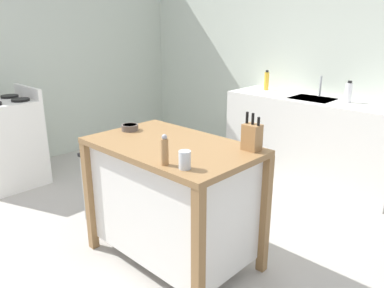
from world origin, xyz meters
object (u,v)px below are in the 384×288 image
object	(u,v)px
sink_faucet	(320,86)
bottle_hand_soap	(267,81)
bowl_ceramic_small	(130,127)
stove	(8,143)
knife_block	(252,137)
drinking_cup	(185,160)
trash_bin	(106,188)
bottle_dish_soap	(348,92)
kitchen_island	(173,197)
pepper_grinder	(165,151)

from	to	relation	value
sink_faucet	bottle_hand_soap	size ratio (longest dim) A/B	0.94
bowl_ceramic_small	stove	distance (m)	1.88
bowl_ceramic_small	stove	size ratio (longest dim) A/B	0.12
knife_block	drinking_cup	xyz separation A→B (m)	(-0.08, -0.53, -0.04)
bowl_ceramic_small	sink_faucet	world-z (taller)	sink_faucet
trash_bin	bottle_dish_soap	world-z (taller)	bottle_dish_soap
knife_block	bowl_ceramic_small	distance (m)	0.98
kitchen_island	pepper_grinder	distance (m)	0.63
pepper_grinder	sink_faucet	size ratio (longest dim) A/B	0.84
pepper_grinder	bowl_ceramic_small	bearing A→B (deg)	157.12
kitchen_island	sink_faucet	xyz separation A→B (m)	(-0.02, 2.24, 0.52)
bowl_ceramic_small	drinking_cup	world-z (taller)	drinking_cup
sink_faucet	bottle_dish_soap	world-z (taller)	sink_faucet
sink_faucet	bottle_hand_soap	bearing A→B (deg)	-175.34
kitchen_island	stove	world-z (taller)	stove
bowl_ceramic_small	pepper_grinder	xyz separation A→B (m)	(0.73, -0.31, 0.06)
trash_bin	bowl_ceramic_small	bearing A→B (deg)	4.02
bottle_dish_soap	trash_bin	bearing A→B (deg)	-118.47
trash_bin	sink_faucet	world-z (taller)	sink_faucet
sink_faucet	kitchen_island	bearing A→B (deg)	-89.54
bowl_ceramic_small	sink_faucet	xyz separation A→B (m)	(0.45, 2.23, 0.10)
kitchen_island	bowl_ceramic_small	size ratio (longest dim) A/B	9.23
pepper_grinder	bottle_hand_soap	xyz separation A→B (m)	(-0.93, 2.49, 0.04)
kitchen_island	bowl_ceramic_small	world-z (taller)	bowl_ceramic_small
bowl_ceramic_small	trash_bin	distance (m)	0.71
sink_faucet	knife_block	bearing A→B (deg)	-76.17
kitchen_island	pepper_grinder	bearing A→B (deg)	-49.05
kitchen_island	trash_bin	bearing A→B (deg)	-178.74
trash_bin	stove	distance (m)	1.47
drinking_cup	sink_faucet	size ratio (longest dim) A/B	0.48
pepper_grinder	bottle_dish_soap	bearing A→B (deg)	88.30
bottle_dish_soap	stove	bearing A→B (deg)	-137.47
bowl_ceramic_small	pepper_grinder	world-z (taller)	pepper_grinder
knife_block	bottle_dish_soap	distance (m)	1.87
bowl_ceramic_small	drinking_cup	distance (m)	0.90
sink_faucet	stove	world-z (taller)	sink_faucet
stove	drinking_cup	bearing A→B (deg)	-0.10
trash_bin	bottle_dish_soap	xyz separation A→B (m)	(1.16, 2.15, 0.70)
stove	bottle_hand_soap	bearing A→B (deg)	56.81
bowl_ceramic_small	bottle_hand_soap	distance (m)	2.19
drinking_cup	bottle_dish_soap	distance (m)	2.39
sink_faucet	bottle_dish_soap	size ratio (longest dim) A/B	1.01
sink_faucet	stove	bearing A→B (deg)	-131.99
drinking_cup	pepper_grinder	world-z (taller)	pepper_grinder
knife_block	kitchen_island	bearing A→B (deg)	-150.51
knife_block	bottle_dish_soap	size ratio (longest dim) A/B	1.12
stove	sink_faucet	bearing A→B (deg)	48.01
knife_block	drinking_cup	size ratio (longest dim) A/B	2.33
kitchen_island	knife_block	world-z (taller)	knife_block
drinking_cup	trash_bin	size ratio (longest dim) A/B	0.17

